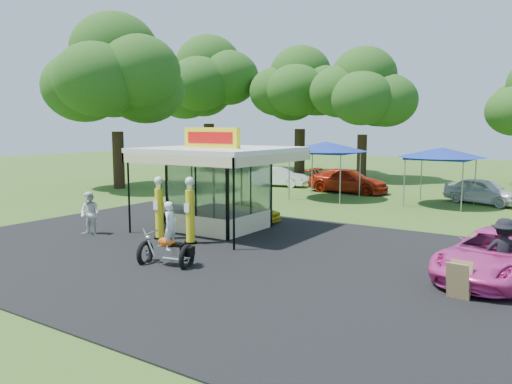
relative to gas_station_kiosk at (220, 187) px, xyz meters
The scene contains 21 objects.
ground 5.67m from the gas_station_kiosk, 68.18° to the right, with size 120.00×120.00×0.00m, color #385A1C.
asphalt_apron 4.01m from the gas_station_kiosk, 56.26° to the right, with size 20.00×14.00×0.04m, color black.
gas_station_kiosk is the anchor object (origin of this frame).
gas_pump_left 2.86m from the gas_station_kiosk, 106.71° to the right, with size 0.44×0.44×2.39m.
gas_pump_right 2.77m from the gas_station_kiosk, 75.62° to the right, with size 0.46×0.46×2.45m.
motorcycle 5.64m from the gas_station_kiosk, 68.50° to the right, with size 1.81×1.14×2.07m.
spare_tires 2.54m from the gas_station_kiosk, 146.15° to the right, with size 0.99×0.62×0.84m.
a_frame_sign 10.63m from the gas_station_kiosk, 19.04° to the right, with size 0.55×0.51×0.95m.
kiosk_car 2.56m from the gas_station_kiosk, 90.00° to the left, with size 1.13×2.82×0.96m, color yellow.
pink_sedan 10.57m from the gas_station_kiosk, ahead, with size 2.25×4.87×1.35m, color #DD3C9E.
spectator_west 5.18m from the gas_station_kiosk, 134.67° to the right, with size 0.83×0.65×1.71m, color white.
spectator_east_a 10.82m from the gas_station_kiosk, ahead, with size 1.16×0.67×1.80m, color black.
bg_car_a 15.59m from the gas_station_kiosk, 112.04° to the left, with size 1.42×4.08×1.34m, color white.
bg_car_b 13.98m from the gas_station_kiosk, 91.52° to the left, with size 2.12×5.20×1.51m, color #B1240D.
bg_car_c 15.63m from the gas_station_kiosk, 60.08° to the left, with size 1.69×4.19×1.43m, color silver.
tent_west 10.73m from the gas_station_kiosk, 92.17° to the left, with size 4.81×4.81×3.36m.
tent_east 13.06m from the gas_station_kiosk, 62.98° to the left, with size 4.47×4.47×3.13m.
oak_far_a 29.96m from the gas_station_kiosk, 129.69° to the left, with size 10.71×10.71×12.70m.
oak_far_b 26.62m from the gas_station_kiosk, 111.45° to the left, with size 9.36×9.36×11.17m.
oak_far_c 22.56m from the gas_station_kiosk, 96.81° to the left, with size 8.66×8.66×10.21m.
oak_near 17.13m from the gas_station_kiosk, 152.99° to the left, with size 10.01×10.01×11.52m.
Camera 1 is at (10.34, -10.96, 4.19)m, focal length 35.00 mm.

